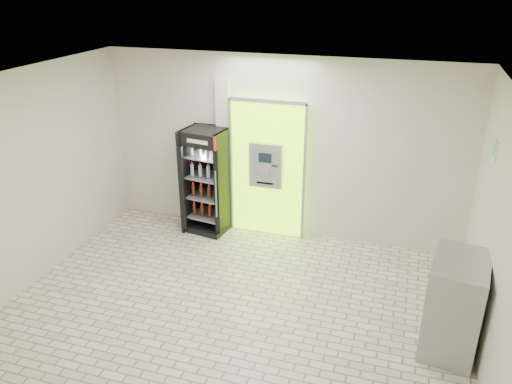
% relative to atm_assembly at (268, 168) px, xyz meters
% --- Properties ---
extents(ground, '(6.00, 6.00, 0.00)m').
position_rel_atm_assembly_xyz_m(ground, '(0.20, -2.41, -1.17)').
color(ground, beige).
rests_on(ground, ground).
extents(room_shell, '(6.00, 6.00, 6.00)m').
position_rel_atm_assembly_xyz_m(room_shell, '(0.20, -2.41, 0.67)').
color(room_shell, silver).
rests_on(room_shell, ground).
extents(atm_assembly, '(1.30, 0.24, 2.33)m').
position_rel_atm_assembly_xyz_m(atm_assembly, '(0.00, 0.00, 0.00)').
color(atm_assembly, '#8FE510').
rests_on(atm_assembly, ground).
extents(pillar, '(0.22, 0.11, 2.60)m').
position_rel_atm_assembly_xyz_m(pillar, '(-0.78, 0.04, 0.13)').
color(pillar, silver).
rests_on(pillar, ground).
extents(beverage_cooler, '(0.76, 0.71, 1.81)m').
position_rel_atm_assembly_xyz_m(beverage_cooler, '(-1.00, -0.22, -0.30)').
color(beverage_cooler, black).
rests_on(beverage_cooler, ground).
extents(steel_cabinet, '(0.72, 0.97, 1.19)m').
position_rel_atm_assembly_xyz_m(steel_cabinet, '(2.89, -2.18, -0.58)').
color(steel_cabinet, '#9C9EA3').
rests_on(steel_cabinet, ground).
extents(exit_sign, '(0.02, 0.22, 0.26)m').
position_rel_atm_assembly_xyz_m(exit_sign, '(3.19, -1.01, 0.95)').
color(exit_sign, white).
rests_on(exit_sign, room_shell).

